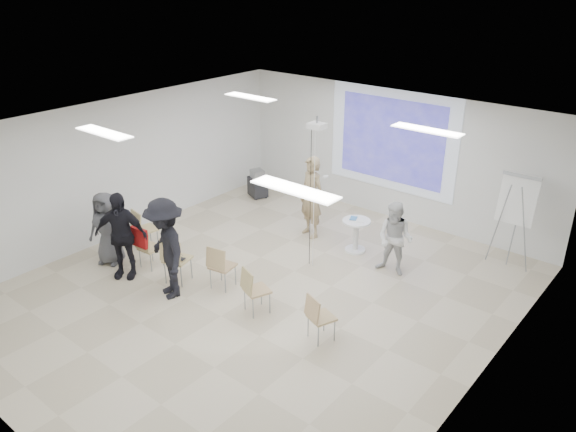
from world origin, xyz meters
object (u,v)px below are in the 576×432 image
Objects in this scene: chair_far_left at (142,227)px; audience_left at (120,229)px; player_right at (395,235)px; player_left at (311,192)px; flipchart_easel at (517,200)px; chair_right_far at (318,315)px; chair_left_inner at (175,257)px; pedestal_table at (356,234)px; laptop at (178,257)px; audience_outer at (106,224)px; chair_right_inner at (253,287)px; chair_left_mid at (147,246)px; av_cart at (258,184)px; audience_mid at (165,242)px; chair_center at (220,264)px.

audience_left is (0.61, -0.90, 0.46)m from chair_far_left.
audience_left reaches higher than player_right.
player_left reaches higher than chair_far_left.
player_left reaches higher than flipchart_easel.
player_left is 3.85m from chair_right_far.
chair_left_inner is (-0.70, -3.23, -0.47)m from player_left.
audience_left reaches higher than pedestal_table.
audience_outer is at bearing -2.88° from laptop.
chair_right_inner is at bearing -15.35° from audience_outer.
flipchart_easel is (5.41, 4.56, 0.93)m from chair_left_mid.
laptop is at bearing -43.58° from av_cart.
pedestal_table is 1.17m from player_right.
flipchart_easel is at bearing 44.25° from chair_far_left.
player_right is 0.82× the size of audience_left.
chair_left_mid is 0.49× the size of audience_outer.
chair_far_left is at bearing 179.32° from audience_mid.
chair_left_inner is at bearing -152.90° from chair_right_inner.
chair_far_left is 0.53× the size of audience_outer.
chair_center is at bearing -72.54° from player_left.
player_left is 2.21× the size of chair_left_inner.
chair_right_far is at bearing -0.90° from chair_left_mid.
chair_center is 2.31m from chair_right_far.
chair_left_mid is (0.72, -0.42, -0.04)m from chair_far_left.
flipchart_easel is at bearing 72.20° from audience_mid.
chair_center is 4.56m from av_cart.
chair_right_inner is 1.05× the size of chair_right_far.
pedestal_table is 2.24× the size of laptop.
audience_outer reaches higher than chair_left_inner.
chair_left_inner reaches higher than av_cart.
audience_outer is at bearing -142.92° from flipchart_easel.
player_left is 1.04× the size of audience_left.
laptop is at bearing -170.16° from chair_center.
audience_outer is at bearing -85.15° from chair_far_left.
player_left is 2.85× the size of av_cart.
chair_center is at bearing 9.68° from chair_left_inner.
audience_mid is at bearing 102.70° from laptop.
chair_left_mid reaches higher than laptop.
av_cart is (-4.67, 1.26, -0.48)m from player_right.
player_left is at bearing 59.66° from chair_left_mid.
audience_mid is (1.20, 0.09, 0.07)m from audience_left.
laptop is 6.48m from flipchart_easel.
audience_mid is at bearing -81.91° from player_left.
audience_outer reaches higher than pedestal_table.
audience_mid is (0.23, -0.35, 0.51)m from chair_left_inner.
laptop is (-0.02, 0.10, -0.05)m from chair_left_inner.
flipchart_easel reaches higher than audience_outer.
flipchart_easel is at bearing 27.45° from av_cart.
laptop is at bearing -0.19° from chair_left_mid.
audience_mid is at bearing -73.49° from chair_left_inner.
chair_left_inner is 4.53m from av_cart.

